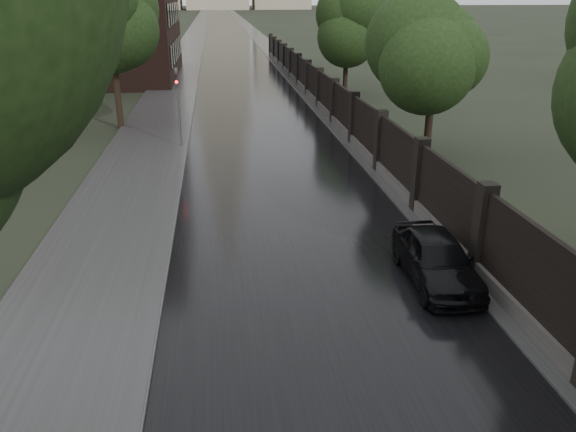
{
  "coord_description": "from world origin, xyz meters",
  "views": [
    {
      "loc": [
        -2.37,
        -3.21,
        7.32
      ],
      "look_at": [
        -0.55,
        11.34,
        1.5
      ],
      "focal_mm": 35.0,
      "sensor_mm": 36.0,
      "label": 1
    }
  ],
  "objects_px": {
    "tree_left_far": "(111,34)",
    "car_right_near": "(436,258)",
    "tree_right_c": "(347,28)",
    "tree_right_b": "(436,50)",
    "traffic_light": "(178,101)"
  },
  "relations": [
    {
      "from": "tree_left_far",
      "to": "car_right_near",
      "type": "xyz_separation_m",
      "value": [
        11.28,
        -20.19,
        -4.55
      ]
    },
    {
      "from": "tree_left_far",
      "to": "tree_right_c",
      "type": "relative_size",
      "value": 1.05
    },
    {
      "from": "tree_right_b",
      "to": "traffic_light",
      "type": "distance_m",
      "value": 12.44
    },
    {
      "from": "tree_right_b",
      "to": "tree_right_c",
      "type": "bearing_deg",
      "value": 90.0
    },
    {
      "from": "tree_left_far",
      "to": "car_right_near",
      "type": "bearing_deg",
      "value": -60.8
    },
    {
      "from": "tree_right_c",
      "to": "car_right_near",
      "type": "relative_size",
      "value": 1.73
    },
    {
      "from": "tree_right_c",
      "to": "traffic_light",
      "type": "bearing_deg",
      "value": -128.18
    },
    {
      "from": "tree_right_b",
      "to": "traffic_light",
      "type": "relative_size",
      "value": 1.75
    },
    {
      "from": "tree_right_c",
      "to": "car_right_near",
      "type": "distance_m",
      "value": 30.78
    },
    {
      "from": "tree_left_far",
      "to": "traffic_light",
      "type": "height_order",
      "value": "tree_left_far"
    },
    {
      "from": "tree_right_b",
      "to": "car_right_near",
      "type": "bearing_deg",
      "value": -109.08
    },
    {
      "from": "tree_left_far",
      "to": "car_right_near",
      "type": "height_order",
      "value": "tree_left_far"
    },
    {
      "from": "traffic_light",
      "to": "tree_left_far",
      "type": "bearing_deg",
      "value": 126.47
    },
    {
      "from": "tree_right_c",
      "to": "tree_left_far",
      "type": "bearing_deg",
      "value": -147.17
    },
    {
      "from": "tree_left_far",
      "to": "car_right_near",
      "type": "relative_size",
      "value": 1.82
    }
  ]
}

